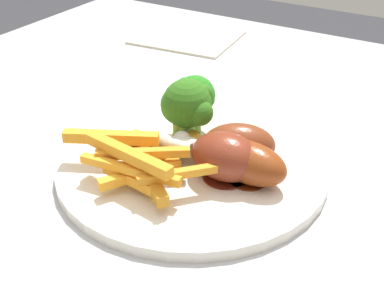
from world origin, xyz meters
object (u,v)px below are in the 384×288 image
Objects in this scene: broccoli_floret_back at (191,105)px; chicken_drumstick_far at (244,161)px; broccoli_floret_middle at (195,97)px; carrot_fries_pile at (142,160)px; dinner_plate at (192,165)px; dining_table at (261,225)px; chicken_drumstick_extra at (222,156)px; chicken_drumstick_near at (234,145)px; broccoli_floret_front at (181,106)px.

chicken_drumstick_far is (-0.08, 0.03, -0.03)m from broccoli_floret_back.
broccoli_floret_middle reaches higher than chicken_drumstick_far.
dinner_plate is at bearing -117.48° from carrot_fries_pile.
chicken_drumstick_far is at bearing 177.40° from dinner_plate.
dining_table is 6.55× the size of carrot_fries_pile.
dining_table is at bearing -107.28° from chicken_drumstick_extra.
carrot_fries_pile is (0.03, 0.05, 0.03)m from dinner_plate.
chicken_drumstick_near is (-0.07, 0.04, -0.02)m from broccoli_floret_middle.
chicken_drumstick_far is (-0.10, 0.04, -0.02)m from broccoli_floret_front.
chicken_drumstick_extra is at bearing 145.92° from broccoli_floret_back.
dinner_plate is 3.81× the size of broccoli_floret_back.
dinner_plate is 4.26× the size of broccoli_floret_middle.
chicken_drumstick_extra is (-0.08, 0.04, -0.02)m from broccoli_floret_front.
broccoli_floret_back reaches higher than dining_table.
dinner_plate is 0.08m from broccoli_floret_middle.
broccoli_floret_middle is 0.10m from chicken_drumstick_extra.
chicken_drumstick_far is at bearing 136.45° from chicken_drumstick_near.
broccoli_floret_back is at bearing 111.19° from broccoli_floret_middle.
chicken_drumstick_extra is (-0.04, 0.01, 0.03)m from dinner_plate.
chicken_drumstick_near is at bearing 151.81° from broccoli_floret_middle.
chicken_drumstick_extra is at bearing 72.72° from dining_table.
broccoli_floret_back is at bearing 169.28° from broccoli_floret_front.
chicken_drumstick_far reaches higher than dinner_plate.
dinner_plate is 2.37× the size of chicken_drumstick_near.
broccoli_floret_middle reaches higher than dining_table.
broccoli_floret_front is 0.37× the size of carrot_fries_pile.
chicken_drumstick_near is (0.02, 0.04, 0.13)m from dining_table.
dining_table is at bearing -129.05° from carrot_fries_pile.
broccoli_floret_back is at bearing -57.56° from dinner_plate.
broccoli_floret_middle is 0.50× the size of chicken_drumstick_far.
chicken_drumstick_near reaches higher than dinner_plate.
carrot_fries_pile is 0.10m from chicken_drumstick_far.
broccoli_floret_front is 0.96× the size of broccoli_floret_middle.
carrot_fries_pile is 0.10m from chicken_drumstick_near.
broccoli_floret_middle is (-0.01, -0.02, 0.00)m from broccoli_floret_front.
chicken_drumstick_extra is at bearing 90.78° from chicken_drumstick_near.
broccoli_floret_back is at bearing 18.80° from dining_table.
carrot_fries_pile is 1.45× the size of chicken_drumstick_near.
broccoli_floret_front reaches higher than chicken_drumstick_extra.
carrot_fries_pile is at bearing 84.61° from broccoli_floret_back.
broccoli_floret_front reaches higher than carrot_fries_pile.
broccoli_floret_back is (-0.01, 0.00, 0.01)m from broccoli_floret_front.
chicken_drumstick_far is (-0.09, 0.06, -0.02)m from broccoli_floret_middle.
chicken_drumstick_extra is (-0.06, 0.04, -0.02)m from broccoli_floret_back.
broccoli_floret_back is 0.09m from chicken_drumstick_far.
broccoli_floret_front is 0.09m from chicken_drumstick_extra.
chicken_drumstick_near is (-0.04, -0.02, 0.03)m from dinner_plate.
dining_table is at bearing -161.20° from broccoli_floret_back.
broccoli_floret_back reaches higher than dinner_plate.
broccoli_floret_back is 0.08m from chicken_drumstick_extra.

